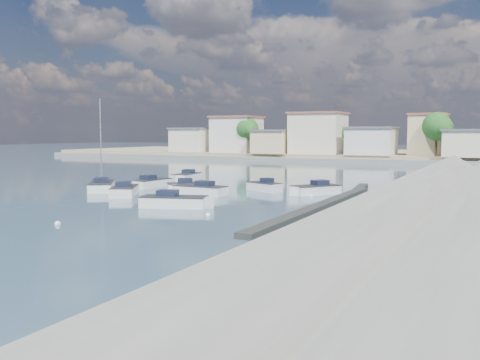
# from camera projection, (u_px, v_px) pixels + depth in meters

# --- Properties ---
(ground) EXTENTS (400.00, 400.00, 0.00)m
(ground) POSITION_uv_depth(u_px,v_px,m) (340.00, 176.00, 69.08)
(ground) COLOR #2D445B
(ground) RESTS_ON ground
(breakwater) EXTENTS (2.00, 31.02, 0.35)m
(breakwater) POSITION_uv_depth(u_px,v_px,m) (330.00, 202.00, 41.63)
(breakwater) COLOR black
(breakwater) RESTS_ON ground
(far_shore_land) EXTENTS (160.00, 40.00, 1.40)m
(far_shore_land) POSITION_uv_depth(u_px,v_px,m) (406.00, 156.00, 115.45)
(far_shore_land) COLOR gray
(far_shore_land) RESTS_ON ground
(far_shore_quay) EXTENTS (160.00, 2.50, 0.80)m
(far_shore_quay) POSITION_uv_depth(u_px,v_px,m) (387.00, 162.00, 96.73)
(far_shore_quay) COLOR slate
(far_shore_quay) RESTS_ON ground
(far_town) EXTENTS (113.01, 12.80, 8.35)m
(far_town) POSITION_uv_depth(u_px,v_px,m) (454.00, 136.00, 96.89)
(far_town) COLOR beige
(far_town) RESTS_ON far_shore_land
(shore_trees) EXTENTS (74.56, 38.32, 7.92)m
(shore_trees) POSITION_uv_depth(u_px,v_px,m) (435.00, 129.00, 89.96)
(shore_trees) COLOR #38281E
(shore_trees) RESTS_ON ground
(motorboat_a) EXTENTS (4.19, 5.31, 1.48)m
(motorboat_a) POSITION_uv_depth(u_px,v_px,m) (125.00, 191.00, 47.56)
(motorboat_a) COLOR white
(motorboat_a) RESTS_ON ground
(motorboat_b) EXTENTS (4.36, 4.06, 1.48)m
(motorboat_b) POSITION_uv_depth(u_px,v_px,m) (192.00, 187.00, 50.66)
(motorboat_b) COLOR white
(motorboat_b) RESTS_ON ground
(motorboat_c) EXTENTS (5.50, 2.17, 1.48)m
(motorboat_c) POSITION_uv_depth(u_px,v_px,m) (198.00, 190.00, 48.01)
(motorboat_c) COLOR white
(motorboat_c) RESTS_ON ground
(motorboat_d) EXTENTS (4.18, 4.77, 1.48)m
(motorboat_d) POSITION_uv_depth(u_px,v_px,m) (313.00, 190.00, 48.12)
(motorboat_d) COLOR white
(motorboat_d) RESTS_ON ground
(motorboat_e) EXTENTS (2.21, 5.38, 1.48)m
(motorboat_e) POSITION_uv_depth(u_px,v_px,m) (153.00, 183.00, 54.87)
(motorboat_e) COLOR white
(motorboat_e) RESTS_ON ground
(motorboat_f) EXTENTS (4.03, 2.80, 1.48)m
(motorboat_f) POSITION_uv_depth(u_px,v_px,m) (263.00, 187.00, 51.16)
(motorboat_f) COLOR white
(motorboat_f) RESTS_ON ground
(motorboat_g) EXTENTS (2.36, 5.41, 1.48)m
(motorboat_g) POSITION_uv_depth(u_px,v_px,m) (186.00, 177.00, 62.24)
(motorboat_g) COLOR white
(motorboat_g) RESTS_ON ground
(motorboat_h) EXTENTS (5.54, 3.27, 1.48)m
(motorboat_h) POSITION_uv_depth(u_px,v_px,m) (177.00, 202.00, 39.82)
(motorboat_h) COLOR white
(motorboat_h) RESTS_ON ground
(sailboat) EXTENTS (5.42, 6.33, 9.00)m
(sailboat) POSITION_uv_depth(u_px,v_px,m) (102.00, 186.00, 51.96)
(sailboat) COLOR white
(sailboat) RESTS_ON ground
(mooring_buoys) EXTENTS (9.44, 34.45, 0.37)m
(mooring_buoys) POSITION_uv_depth(u_px,v_px,m) (269.00, 198.00, 45.46)
(mooring_buoys) COLOR white
(mooring_buoys) RESTS_ON ground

